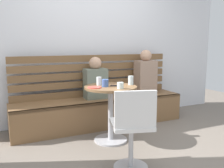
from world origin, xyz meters
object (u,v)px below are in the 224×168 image
at_px(plate_small, 94,87).
at_px(person_adult, 146,74).
at_px(cup_mug_blue, 105,83).
at_px(person_child_left, 95,80).
at_px(cup_glass_short, 120,86).
at_px(white_chair, 133,127).
at_px(cup_glass_tall, 131,80).
at_px(cafe_table, 111,103).
at_px(booth_bench, 101,112).
at_px(phone_on_table, 116,85).
at_px(cup_water_clear, 99,81).

bearing_deg(plate_small, person_adult, 30.07).
bearing_deg(plate_small, cup_mug_blue, 6.71).
xyz_separation_m(person_child_left, cup_glass_short, (-0.03, -0.89, 0.06)).
bearing_deg(person_adult, white_chair, -126.63).
xyz_separation_m(cup_mug_blue, plate_small, (-0.15, -0.02, -0.04)).
bearing_deg(cup_glass_tall, cafe_table, 176.32).
distance_m(booth_bench, phone_on_table, 0.82).
relative_size(person_adult, cup_glass_short, 9.28).
height_order(booth_bench, cup_glass_short, cup_glass_short).
bearing_deg(phone_on_table, cup_water_clear, 86.65).
bearing_deg(cup_mug_blue, plate_small, -173.29).
distance_m(person_child_left, cup_water_clear, 0.57).
relative_size(cafe_table, cup_glass_short, 9.25).
bearing_deg(white_chair, cup_water_clear, 88.35).
xyz_separation_m(booth_bench, white_chair, (-0.26, -1.44, 0.24)).
relative_size(cafe_table, person_adult, 1.00).
relative_size(cup_glass_tall, cup_glass_short, 1.50).
height_order(person_adult, phone_on_table, person_adult).
distance_m(cup_glass_short, phone_on_table, 0.23).
height_order(white_chair, phone_on_table, white_chair).
xyz_separation_m(cafe_table, phone_on_table, (0.07, -0.00, 0.23)).
relative_size(person_child_left, cup_mug_blue, 6.79).
height_order(cup_mug_blue, cup_glass_short, cup_mug_blue).
distance_m(white_chair, cup_water_clear, 1.00).
xyz_separation_m(white_chair, cup_water_clear, (0.03, 0.94, 0.33)).
height_order(booth_bench, cup_glass_tall, cup_glass_tall).
distance_m(white_chair, cup_glass_tall, 0.96).
height_order(cup_glass_short, plate_small, cup_glass_short).
height_order(booth_bench, cup_water_clear, cup_water_clear).
relative_size(cafe_table, person_child_left, 1.15).
relative_size(booth_bench, person_child_left, 4.19).
bearing_deg(booth_bench, cup_water_clear, -114.97).
height_order(cup_water_clear, plate_small, cup_water_clear).
height_order(cup_glass_tall, cup_glass_short, cup_glass_tall).
bearing_deg(phone_on_table, person_adult, -19.76).
height_order(cup_water_clear, cup_glass_short, cup_water_clear).
height_order(plate_small, phone_on_table, plate_small).
bearing_deg(cup_glass_tall, person_adult, 45.29).
height_order(cafe_table, cup_glass_tall, cup_glass_tall).
bearing_deg(cup_glass_tall, plate_small, -178.32).
xyz_separation_m(cup_glass_tall, cup_water_clear, (-0.40, 0.15, -0.01)).
xyz_separation_m(person_child_left, phone_on_table, (0.02, -0.67, 0.02)).
xyz_separation_m(person_child_left, cup_water_clear, (-0.16, -0.54, 0.07)).
xyz_separation_m(cup_mug_blue, cup_water_clear, (-0.02, 0.15, 0.01)).
distance_m(booth_bench, white_chair, 1.48).
xyz_separation_m(cup_mug_blue, phone_on_table, (0.15, 0.01, -0.04)).
xyz_separation_m(cafe_table, person_child_left, (0.05, 0.67, 0.21)).
xyz_separation_m(cafe_table, cup_water_clear, (-0.11, 0.13, 0.28)).
distance_m(white_chair, plate_small, 0.83).
distance_m(cafe_table, white_chair, 0.82).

